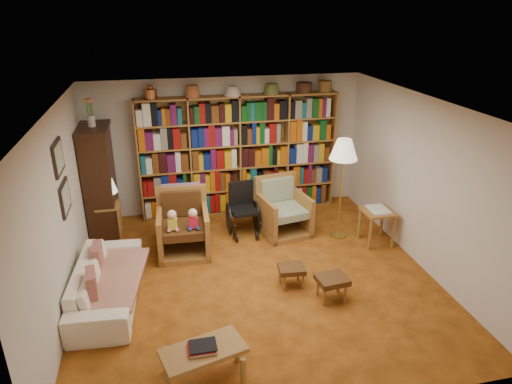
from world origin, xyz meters
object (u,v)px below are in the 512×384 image
object	(u,v)px
wheelchair	(243,210)
footstool_a	(292,270)
coffee_table	(203,353)
side_table_papers	(378,216)
armchair_leather	(183,226)
armchair_sage	(282,211)
side_table_lamp	(109,213)
sofa	(107,282)
floor_lamp	(344,154)
footstool_b	(332,281)

from	to	relation	value
wheelchair	footstool_a	bearing A→B (deg)	-78.71
coffee_table	side_table_papers	bearing A→B (deg)	37.08
armchair_leather	armchair_sage	xyz separation A→B (m)	(1.72, 0.30, -0.05)
side_table_lamp	wheelchair	size ratio (longest dim) A/B	0.66
side_table_papers	footstool_a	distance (m)	1.95
wheelchair	footstool_a	size ratio (longest dim) A/B	2.29
armchair_leather	sofa	bearing A→B (deg)	-132.83
floor_lamp	footstool_b	world-z (taller)	floor_lamp
side_table_papers	coffee_table	size ratio (longest dim) A/B	0.65
armchair_sage	floor_lamp	world-z (taller)	floor_lamp
wheelchair	armchair_sage	bearing A→B (deg)	-8.59
side_table_lamp	footstool_a	distance (m)	3.33
side_table_lamp	coffee_table	bearing A→B (deg)	-71.36
armchair_leather	coffee_table	world-z (taller)	armchair_leather
armchair_leather	wheelchair	xyz separation A→B (m)	(1.04, 0.40, -0.01)
footstool_a	coffee_table	xyz separation A→B (m)	(-1.39, -1.45, 0.08)
sofa	footstool_b	distance (m)	2.98
footstool_a	coffee_table	bearing A→B (deg)	-133.78
side_table_lamp	floor_lamp	size ratio (longest dim) A/B	0.34
side_table_papers	armchair_sage	bearing A→B (deg)	150.84
floor_lamp	footstool_a	xyz separation A→B (m)	(-1.20, -1.25, -1.23)
wheelchair	footstool_a	world-z (taller)	wheelchair
armchair_leather	footstool_b	xyz separation A→B (m)	(1.83, -1.79, -0.14)
sofa	coffee_table	xyz separation A→B (m)	(1.09, -1.65, 0.05)
side_table_lamp	armchair_leather	xyz separation A→B (m)	(1.19, -0.71, -0.02)
sofa	footstool_b	bearing A→B (deg)	-97.87
side_table_lamp	wheelchair	world-z (taller)	wheelchair
sofa	wheelchair	distance (m)	2.65
coffee_table	floor_lamp	bearing A→B (deg)	46.28
side_table_lamp	footstool_b	world-z (taller)	side_table_lamp
sofa	footstool_a	size ratio (longest dim) A/B	4.96
sofa	armchair_leather	size ratio (longest dim) A/B	1.89
side_table_lamp	side_table_papers	world-z (taller)	side_table_papers
wheelchair	coffee_table	size ratio (longest dim) A/B	0.94
sofa	floor_lamp	world-z (taller)	floor_lamp
floor_lamp	footstool_b	distance (m)	2.19
side_table_lamp	wheelchair	xyz separation A→B (m)	(2.23, -0.31, -0.03)
side_table_papers	armchair_leather	bearing A→B (deg)	171.33
floor_lamp	footstool_a	distance (m)	2.12
side_table_lamp	footstool_a	bearing A→B (deg)	-38.92
coffee_table	armchair_leather	bearing A→B (deg)	90.15
side_table_lamp	floor_lamp	bearing A→B (deg)	-12.42
sofa	armchair_sage	world-z (taller)	armchair_sage
side_table_lamp	side_table_papers	xyz separation A→B (m)	(4.30, -1.19, 0.05)
floor_lamp	armchair_leather	bearing A→B (deg)	177.39
armchair_leather	footstool_b	bearing A→B (deg)	-44.31
side_table_papers	coffee_table	world-z (taller)	side_table_papers
armchair_sage	coffee_table	world-z (taller)	armchair_sage
footstool_a	side_table_lamp	bearing A→B (deg)	141.08
wheelchair	footstool_b	xyz separation A→B (m)	(0.79, -2.19, -0.13)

